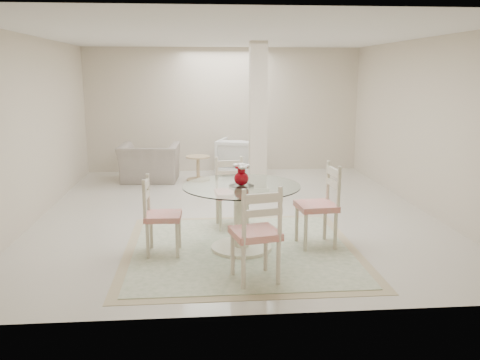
{
  "coord_description": "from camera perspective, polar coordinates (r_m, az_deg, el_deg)",
  "views": [
    {
      "loc": [
        -0.59,
        -7.75,
        2.17
      ],
      "look_at": [
        -0.07,
        -1.57,
        0.85
      ],
      "focal_mm": 38.0,
      "sensor_mm": 36.0,
      "label": 1
    }
  ],
  "objects": [
    {
      "name": "room_shell",
      "position": [
        7.78,
        -0.5,
        9.69
      ],
      "size": [
        6.02,
        7.02,
        2.71
      ],
      "color": "beige",
      "rests_on": "ground"
    },
    {
      "name": "red_vase",
      "position": [
        6.13,
        0.17,
        0.63
      ],
      "size": [
        0.21,
        0.2,
        0.27
      ],
      "color": "#9E0410",
      "rests_on": "dining_table"
    },
    {
      "name": "armchair_white",
      "position": [
        10.89,
        -0.09,
        2.63
      ],
      "size": [
        1.08,
        1.1,
        0.79
      ],
      "primitive_type": "imported",
      "rotation": [
        0.0,
        0.0,
        2.81
      ],
      "color": "white",
      "rests_on": "ground"
    },
    {
      "name": "dining_chair_north",
      "position": [
        7.2,
        -1.08,
        -0.81
      ],
      "size": [
        0.47,
        0.47,
        1.09
      ],
      "rotation": [
        0.0,
        0.0,
        0.08
      ],
      "color": "beige",
      "rests_on": "ground"
    },
    {
      "name": "dining_chair_south",
      "position": [
        5.24,
        1.99,
        -5.31
      ],
      "size": [
        0.55,
        0.55,
        1.16
      ],
      "rotation": [
        0.0,
        0.0,
        3.36
      ],
      "color": "beige",
      "rests_on": "ground"
    },
    {
      "name": "side_table",
      "position": [
        10.36,
        -4.72,
        1.2
      ],
      "size": [
        0.49,
        0.49,
        0.51
      ],
      "color": "tan",
      "rests_on": "ground"
    },
    {
      "name": "ground",
      "position": [
        8.07,
        -0.48,
        -3.59
      ],
      "size": [
        7.0,
        7.0,
        0.0
      ],
      "primitive_type": "plane",
      "color": "beige",
      "rests_on": "ground"
    },
    {
      "name": "area_rug",
      "position": [
        6.38,
        0.15,
        -7.79
      ],
      "size": [
        2.89,
        2.89,
        0.02
      ],
      "color": "tan",
      "rests_on": "ground"
    },
    {
      "name": "dining_chair_east",
      "position": [
        6.44,
        9.22,
        -2.12
      ],
      "size": [
        0.51,
        0.51,
        1.17
      ],
      "rotation": [
        0.0,
        0.0,
        -1.48
      ],
      "color": "beige",
      "rests_on": "ground"
    },
    {
      "name": "dining_table",
      "position": [
        6.26,
        0.16,
        -4.23
      ],
      "size": [
        1.43,
        1.43,
        0.83
      ],
      "rotation": [
        0.0,
        0.0,
        0.06
      ],
      "color": "#F3EFC8",
      "rests_on": "ground"
    },
    {
      "name": "column",
      "position": [
        9.15,
        2.02,
        6.86
      ],
      "size": [
        0.3,
        0.3,
        2.7
      ],
      "primitive_type": "cube",
      "color": "beige",
      "rests_on": "ground"
    },
    {
      "name": "dining_chair_west",
      "position": [
        6.16,
        -9.28,
        -3.32
      ],
      "size": [
        0.44,
        0.44,
        1.06
      ],
      "rotation": [
        0.0,
        0.0,
        1.53
      ],
      "color": "beige",
      "rests_on": "ground"
    },
    {
      "name": "recliner_taupe",
      "position": [
        10.43,
        -10.11,
        1.92
      ],
      "size": [
        1.22,
        1.08,
        0.75
      ],
      "primitive_type": "imported",
      "rotation": [
        0.0,
        0.0,
        3.08
      ],
      "color": "#A19185",
      "rests_on": "ground"
    }
  ]
}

